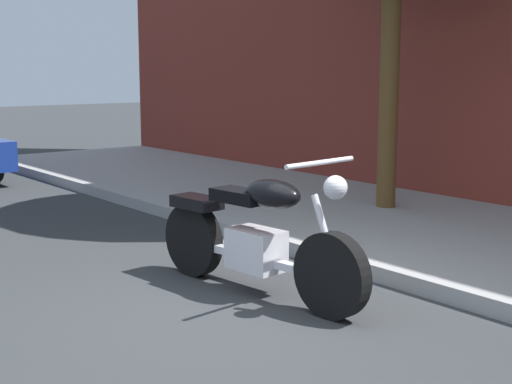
% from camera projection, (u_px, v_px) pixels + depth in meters
% --- Properties ---
extents(ground_plane, '(60.00, 60.00, 0.00)m').
position_uv_depth(ground_plane, '(247.00, 320.00, 5.13)').
color(ground_plane, '#303335').
extents(sidewalk, '(19.35, 3.24, 0.14)m').
position_uv_depth(sidewalk, '(496.00, 247.00, 6.96)').
color(sidewalk, '#969696').
rests_on(sidewalk, ground).
extents(motorcycle, '(2.15, 0.70, 1.12)m').
position_uv_depth(motorcycle, '(256.00, 238.00, 5.65)').
color(motorcycle, black).
rests_on(motorcycle, ground).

